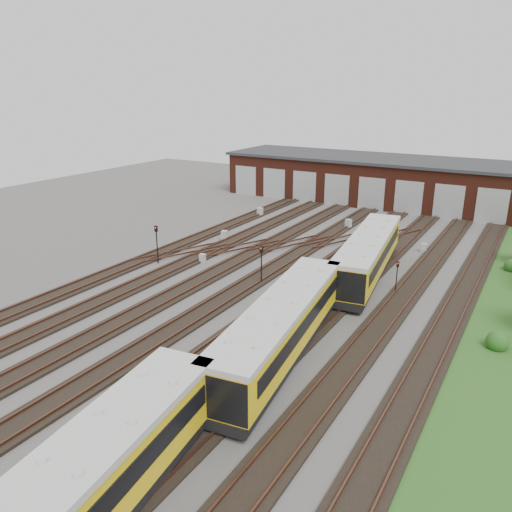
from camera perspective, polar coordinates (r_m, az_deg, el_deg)
The scene contains 15 objects.
ground at distance 39.68m, azimuth -0.02°, elevation -4.89°, with size 120.00×120.00×0.00m, color #4A4845.
track_network at distance 40.18m, azimuth 0.20°, elevation -4.41°, with size 30.40×70.00×0.33m.
maintenance_shed at distance 74.70m, azimuth 16.01°, elevation 8.23°, with size 51.00×12.50×6.35m.
metro_train at distance 30.63m, azimuth 3.00°, elevation -8.08°, with size 5.24×48.96×3.45m.
signal_mast_0 at distance 47.67m, azimuth -11.28°, elevation 1.85°, with size 0.32×0.30×3.69m.
signal_mast_1 at distance 41.91m, azimuth 0.62°, elevation -0.43°, with size 0.28×0.26×3.34m.
signal_mast_2 at distance 48.74m, azimuth 14.40°, elevation 1.92°, with size 0.28×0.26×3.60m.
signal_mast_3 at distance 41.69m, azimuth 15.81°, elevation -1.88°, with size 0.24×0.22×2.70m.
relay_cabinet_0 at distance 54.70m, azimuth -3.62°, elevation 2.37°, with size 0.63×0.53×1.05m, color #B4B7B9.
relay_cabinet_1 at distance 65.02m, azimuth 0.46°, elevation 5.06°, with size 0.64×0.54×1.07m, color #B4B7B9.
relay_cabinet_2 at distance 47.75m, azimuth -6.14°, elevation -0.27°, with size 0.53×0.44×0.88m, color #B4B7B9.
relay_cabinet_3 at distance 60.20m, azimuth 10.51°, elevation 3.63°, with size 0.65×0.54×1.08m, color #B4B7B9.
relay_cabinet_4 at distance 53.35m, azimuth 18.62°, elevation 0.89°, with size 0.54×0.45×0.89m, color #B4B7B9.
bush_0 at distance 35.68m, azimuth 25.92°, elevation -8.50°, with size 1.42×1.42×1.42m, color #194B15.
bush_1 at distance 50.91m, azimuth 27.21°, elevation -0.83°, with size 1.33×1.33×1.33m, color #194B15.
Camera 1 is at (18.58, -31.25, 15.90)m, focal length 35.00 mm.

